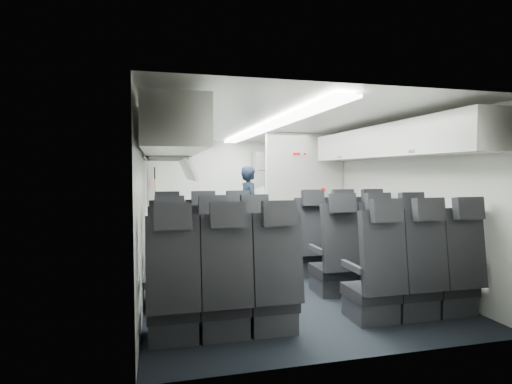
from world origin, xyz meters
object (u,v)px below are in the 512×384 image
seat_row_mid (294,264)px  flight_attendant (249,207)px  seat_row_front (272,249)px  boarding_door (151,201)px  galley_unit (272,195)px  seat_row_rear (326,285)px  carry_on_bag (171,149)px

seat_row_mid → flight_attendant: 3.16m
seat_row_front → boarding_door: 2.71m
galley_unit → boarding_door: size_ratio=1.02×
seat_row_rear → seat_row_mid: bearing=90.0°
seat_row_mid → boarding_door: bearing=118.8°
seat_row_rear → flight_attendant: bearing=87.3°
boarding_door → flight_attendant: boarding_door is taller
seat_row_mid → galley_unit: bearing=77.1°
seat_row_mid → carry_on_bag: 2.16m
boarding_door → carry_on_bag: carry_on_bag is taller
seat_row_mid → flight_attendant: bearing=86.5°
seat_row_mid → carry_on_bag: bearing=144.6°
boarding_door → carry_on_bag: bearing=-82.1°
boarding_door → flight_attendant: (1.83, 0.14, -0.16)m
seat_row_mid → galley_unit: 4.30m
seat_row_rear → boarding_door: bearing=112.9°
seat_row_rear → galley_unit: (0.95, 5.05, 0.55)m
galley_unit → carry_on_bag: size_ratio=4.61×
seat_row_rear → boarding_door: boarding_door is taller
galley_unit → seat_row_mid: bearing=-102.9°
seat_row_front → carry_on_bag: bearing=177.2°
flight_attendant → carry_on_bag: 2.84m
seat_row_front → seat_row_mid: same height
boarding_door → carry_on_bag: 2.20m
seat_row_mid → seat_row_rear: same height
seat_row_front → seat_row_rear: same height
carry_on_bag → seat_row_mid: bearing=-18.1°
seat_row_rear → flight_attendant: 4.05m
carry_on_bag → galley_unit: bearing=71.3°
seat_row_rear → carry_on_bag: (-1.36, 1.87, 1.37)m
seat_row_front → carry_on_bag: carry_on_bag is taller
galley_unit → seat_row_rear: bearing=-100.6°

